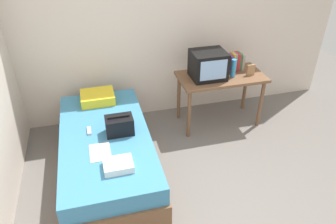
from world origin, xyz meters
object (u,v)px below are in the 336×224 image
handbag (119,125)px  folded_towel (118,165)px  picture_frame (251,70)px  book_row (235,62)px  bed (107,153)px  tv (208,65)px  water_bottle (233,68)px  pillow (98,97)px  remote_silver (89,131)px  remote_dark (120,161)px  magazine (100,152)px  desk (221,82)px

handbag → folded_towel: handbag is taller
picture_frame → book_row: bearing=119.5°
bed → handbag: 0.41m
tv → picture_frame: (0.58, -0.08, -0.11)m
tv → water_bottle: 0.34m
bed → pillow: pillow is taller
remote_silver → bed: bearing=-31.2°
water_bottle → remote_dark: 2.01m
magazine → remote_silver: remote_silver is taller
tv → book_row: (0.46, 0.14, -0.06)m
picture_frame → magazine: bearing=-157.2°
magazine → bed: bearing=76.5°
tv → book_row: bearing=17.4°
handbag → magazine: size_ratio=1.03×
bed → remote_dark: bearing=-77.9°
magazine → picture_frame: bearing=22.8°
bed → handbag: (0.17, -0.01, 0.37)m
tv → folded_towel: size_ratio=1.57×
pillow → tv: bearing=-3.8°
magazine → handbag: bearing=49.8°
book_row → magazine: size_ratio=0.83×
bed → pillow: size_ratio=4.76×
book_row → handbag: 1.92m
folded_towel → handbag: bearing=81.0°
picture_frame → pillow: size_ratio=0.35×
pillow → book_row: bearing=1.4°
magazine → remote_silver: 0.41m
desk → remote_silver: bearing=-162.6°
book_row → picture_frame: size_ratio=1.63×
handbag → remote_dark: (-0.06, -0.48, -0.09)m
pillow → handbag: bearing=-76.4°
desk → bed: bearing=-158.1°
picture_frame → remote_dark: 2.21m
tv → book_row: 0.49m
book_row → picture_frame: book_row is taller
tv → magazine: tv is taller
pillow → magazine: pillow is taller
handbag → book_row: bearing=25.2°
desk → pillow: (-1.65, 0.09, -0.05)m
folded_towel → book_row: bearing=37.3°
remote_dark → remote_silver: same height
folded_towel → picture_frame: bearing=30.9°
water_bottle → book_row: water_bottle is taller
pillow → magazine: bearing=-93.2°
picture_frame → remote_silver: bearing=-167.6°
bed → desk: (1.64, 0.66, 0.38)m
remote_dark → picture_frame: bearing=29.2°
remote_silver → folded_towel: 0.72m
pillow → remote_silver: bearing=-102.6°
bed → remote_silver: (-0.16, 0.10, 0.28)m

